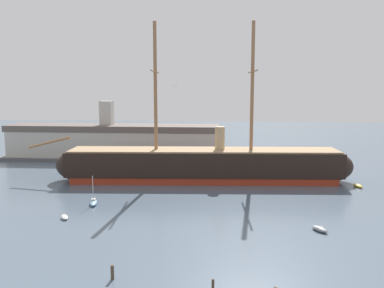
{
  "coord_description": "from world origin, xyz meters",
  "views": [
    {
      "loc": [
        5.12,
        -29.07,
        19.42
      ],
      "look_at": [
        -0.16,
        37.42,
        9.93
      ],
      "focal_mm": 37.64,
      "sensor_mm": 36.0,
      "label": 1
    }
  ],
  "objects_px": {
    "dinghy_mid_left": "(65,217)",
    "mooring_piling_left_pair": "(112,272)",
    "dinghy_far_right": "(358,186)",
    "tall_ship": "(203,165)",
    "dockside_warehouse_left": "(114,142)",
    "dinghy_mid_right": "(320,229)",
    "motorboat_far_left": "(77,171)",
    "seagull_in_flight": "(177,86)",
    "sailboat_alongside_bow": "(93,202)",
    "mooring_piling_midwater": "(213,287)"
  },
  "relations": [
    {
      "from": "dinghy_mid_left",
      "to": "dinghy_mid_right",
      "type": "relative_size",
      "value": 0.85
    },
    {
      "from": "dinghy_mid_right",
      "to": "motorboat_far_left",
      "type": "relative_size",
      "value": 0.7
    },
    {
      "from": "sailboat_alongside_bow",
      "to": "mooring_piling_left_pair",
      "type": "height_order",
      "value": "sailboat_alongside_bow"
    },
    {
      "from": "dinghy_mid_left",
      "to": "tall_ship",
      "type": "bearing_deg",
      "value": 53.33
    },
    {
      "from": "dinghy_mid_left",
      "to": "mooring_piling_left_pair",
      "type": "relative_size",
      "value": 1.61
    },
    {
      "from": "dinghy_mid_right",
      "to": "sailboat_alongside_bow",
      "type": "bearing_deg",
      "value": 164.25
    },
    {
      "from": "sailboat_alongside_bow",
      "to": "motorboat_far_left",
      "type": "distance_m",
      "value": 25.83
    },
    {
      "from": "dinghy_far_right",
      "to": "dinghy_mid_left",
      "type": "bearing_deg",
      "value": -155.19
    },
    {
      "from": "tall_ship",
      "to": "dinghy_mid_right",
      "type": "distance_m",
      "value": 33.24
    },
    {
      "from": "tall_ship",
      "to": "seagull_in_flight",
      "type": "distance_m",
      "value": 32.59
    },
    {
      "from": "dinghy_far_right",
      "to": "tall_ship",
      "type": "bearing_deg",
      "value": 174.41
    },
    {
      "from": "mooring_piling_left_pair",
      "to": "dinghy_mid_right",
      "type": "bearing_deg",
      "value": 32.96
    },
    {
      "from": "dinghy_mid_left",
      "to": "mooring_piling_left_pair",
      "type": "distance_m",
      "value": 21.83
    },
    {
      "from": "tall_ship",
      "to": "sailboat_alongside_bow",
      "type": "bearing_deg",
      "value": -133.28
    },
    {
      "from": "motorboat_far_left",
      "to": "seagull_in_flight",
      "type": "distance_m",
      "value": 46.47
    },
    {
      "from": "dinghy_mid_left",
      "to": "mooring_piling_left_pair",
      "type": "height_order",
      "value": "mooring_piling_left_pair"
    },
    {
      "from": "motorboat_far_left",
      "to": "dockside_warehouse_left",
      "type": "height_order",
      "value": "dockside_warehouse_left"
    },
    {
      "from": "tall_ship",
      "to": "dinghy_mid_right",
      "type": "bearing_deg",
      "value": -58.52
    },
    {
      "from": "tall_ship",
      "to": "dockside_warehouse_left",
      "type": "xyz_separation_m",
      "value": [
        -25.62,
        24.26,
        1.18
      ]
    },
    {
      "from": "motorboat_far_left",
      "to": "mooring_piling_left_pair",
      "type": "xyz_separation_m",
      "value": [
        21.76,
        -48.69,
        0.2
      ]
    },
    {
      "from": "mooring_piling_left_pair",
      "to": "dockside_warehouse_left",
      "type": "relative_size",
      "value": 0.02
    },
    {
      "from": "dinghy_mid_left",
      "to": "mooring_piling_midwater",
      "type": "height_order",
      "value": "mooring_piling_midwater"
    },
    {
      "from": "dinghy_mid_right",
      "to": "dockside_warehouse_left",
      "type": "relative_size",
      "value": 0.05
    },
    {
      "from": "dinghy_mid_right",
      "to": "mooring_piling_midwater",
      "type": "height_order",
      "value": "mooring_piling_midwater"
    },
    {
      "from": "dinghy_mid_right",
      "to": "motorboat_far_left",
      "type": "distance_m",
      "value": 56.62
    },
    {
      "from": "dinghy_far_right",
      "to": "dockside_warehouse_left",
      "type": "xyz_separation_m",
      "value": [
        -55.99,
        27.23,
        4.34
      ]
    },
    {
      "from": "dinghy_far_right",
      "to": "seagull_in_flight",
      "type": "xyz_separation_m",
      "value": [
        -32.49,
        -25.29,
        19.24
      ]
    },
    {
      "from": "sailboat_alongside_bow",
      "to": "seagull_in_flight",
      "type": "relative_size",
      "value": 3.95
    },
    {
      "from": "motorboat_far_left",
      "to": "dinghy_far_right",
      "type": "height_order",
      "value": "motorboat_far_left"
    },
    {
      "from": "mooring_piling_left_pair",
      "to": "seagull_in_flight",
      "type": "relative_size",
      "value": 1.2
    },
    {
      "from": "dockside_warehouse_left",
      "to": "dinghy_far_right",
      "type": "bearing_deg",
      "value": -25.94
    },
    {
      "from": "dinghy_mid_right",
      "to": "dockside_warehouse_left",
      "type": "bearing_deg",
      "value": 129.26
    },
    {
      "from": "dinghy_mid_left",
      "to": "dinghy_far_right",
      "type": "relative_size",
      "value": 0.85
    },
    {
      "from": "dockside_warehouse_left",
      "to": "seagull_in_flight",
      "type": "xyz_separation_m",
      "value": [
        23.5,
        -52.53,
        14.91
      ]
    },
    {
      "from": "sailboat_alongside_bow",
      "to": "tall_ship",
      "type": "bearing_deg",
      "value": 46.72
    },
    {
      "from": "tall_ship",
      "to": "motorboat_far_left",
      "type": "bearing_deg",
      "value": 170.66
    },
    {
      "from": "dinghy_mid_right",
      "to": "motorboat_far_left",
      "type": "xyz_separation_m",
      "value": [
        -46.04,
        32.95,
        0.24
      ]
    },
    {
      "from": "dinghy_mid_right",
      "to": "seagull_in_flight",
      "type": "bearing_deg",
      "value": -179.87
    },
    {
      "from": "sailboat_alongside_bow",
      "to": "mooring_piling_left_pair",
      "type": "relative_size",
      "value": 3.31
    },
    {
      "from": "tall_ship",
      "to": "dinghy_mid_right",
      "type": "xyz_separation_m",
      "value": [
        17.28,
        -28.22,
        -3.15
      ]
    },
    {
      "from": "seagull_in_flight",
      "to": "mooring_piling_left_pair",
      "type": "bearing_deg",
      "value": -107.28
    },
    {
      "from": "tall_ship",
      "to": "mooring_piling_left_pair",
      "type": "bearing_deg",
      "value": -99.05
    },
    {
      "from": "dinghy_far_right",
      "to": "dockside_warehouse_left",
      "type": "relative_size",
      "value": 0.05
    },
    {
      "from": "sailboat_alongside_bow",
      "to": "mooring_piling_midwater",
      "type": "relative_size",
      "value": 3.26
    },
    {
      "from": "tall_ship",
      "to": "sailboat_alongside_bow",
      "type": "distance_m",
      "value": 25.52
    },
    {
      "from": "motorboat_far_left",
      "to": "seagull_in_flight",
      "type": "height_order",
      "value": "seagull_in_flight"
    },
    {
      "from": "dinghy_mid_left",
      "to": "dockside_warehouse_left",
      "type": "bearing_deg",
      "value": 97.16
    },
    {
      "from": "tall_ship",
      "to": "mooring_piling_midwater",
      "type": "bearing_deg",
      "value": -85.94
    },
    {
      "from": "dinghy_far_right",
      "to": "motorboat_far_left",
      "type": "bearing_deg",
      "value": 172.58
    },
    {
      "from": "tall_ship",
      "to": "sailboat_alongside_bow",
      "type": "xyz_separation_m",
      "value": [
        -17.37,
        -18.45,
        -3.05
      ]
    }
  ]
}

